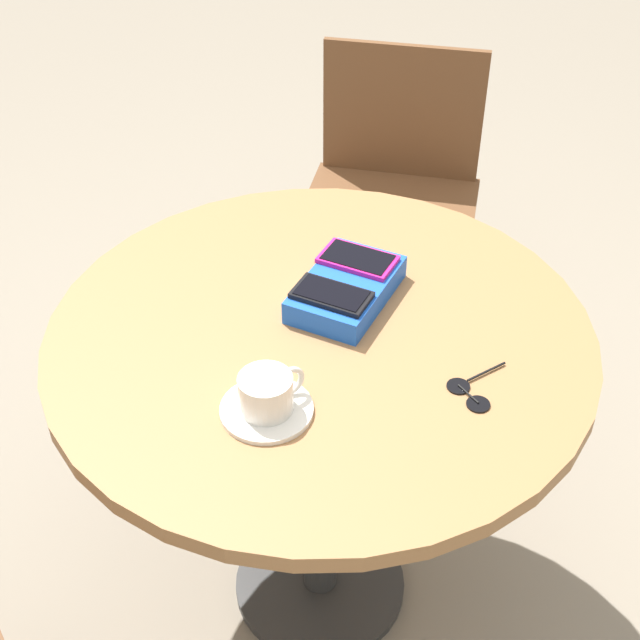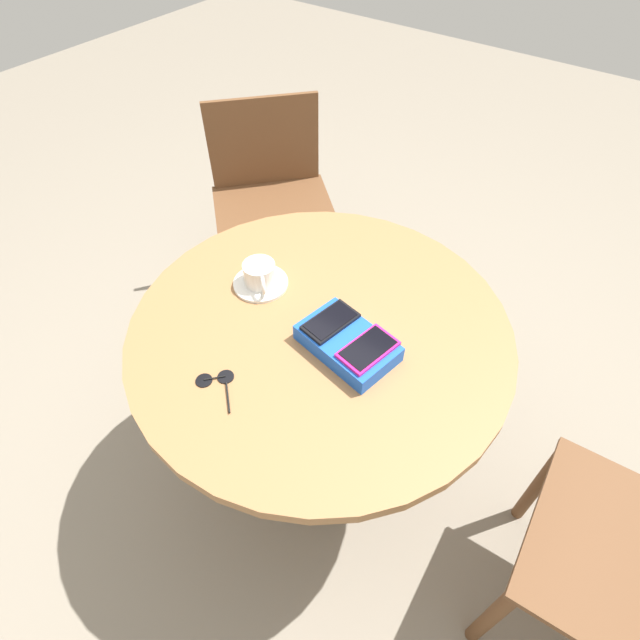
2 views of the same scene
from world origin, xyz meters
TOP-DOWN VIEW (x-y plane):
  - ground_plane at (0.00, 0.00)m, footprint 8.00×8.00m
  - round_table at (0.00, 0.00)m, footprint 0.91×0.91m
  - phone_box at (-0.09, 0.02)m, footprint 0.24×0.17m
  - phone_magenta at (-0.15, 0.03)m, footprint 0.10×0.14m
  - phone_black at (-0.04, 0.01)m, footprint 0.09×0.14m
  - saucer at (0.21, -0.02)m, footprint 0.14×0.14m
  - coffee_cup at (0.20, -0.02)m, footprint 0.10×0.09m
  - sunglasses at (0.08, 0.26)m, footprint 0.12×0.08m
  - chair_far_side at (0.68, -0.61)m, footprint 0.64×0.64m

SIDE VIEW (x-z plane):
  - ground_plane at x=0.00m, z-range 0.00..0.00m
  - chair_far_side at x=0.68m, z-range 0.04..0.84m
  - round_table at x=0.00m, z-range 0.25..0.97m
  - sunglasses at x=0.08m, z-range 0.72..0.72m
  - saucer at x=0.21m, z-range 0.72..0.73m
  - phone_box at x=-0.09m, z-range 0.72..0.76m
  - coffee_cup at x=0.20m, z-range 0.73..0.79m
  - phone_magenta at x=-0.15m, z-range 0.76..0.77m
  - phone_black at x=-0.04m, z-range 0.76..0.77m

